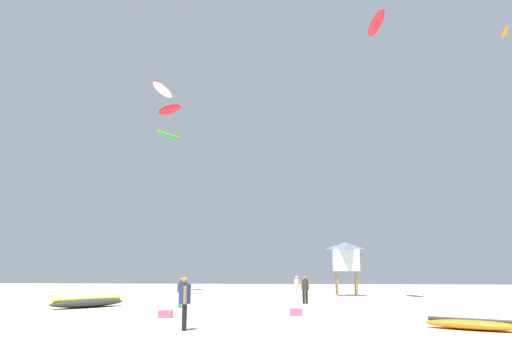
% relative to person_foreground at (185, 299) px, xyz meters
% --- Properties ---
extents(person_foreground, '(0.40, 0.57, 1.78)m').
position_rel_person_foreground_xyz_m(person_foreground, '(0.00, 0.00, 0.00)').
color(person_foreground, black).
rests_on(person_foreground, ground).
extents(person_midground, '(0.36, 0.48, 1.59)m').
position_rel_person_foreground_xyz_m(person_midground, '(3.60, 18.32, -0.11)').
color(person_midground, silver).
rests_on(person_midground, ground).
extents(person_left, '(0.53, 0.36, 1.59)m').
position_rel_person_foreground_xyz_m(person_left, '(-2.53, 9.79, -0.11)').
color(person_left, teal).
rests_on(person_left, ground).
extents(person_right, '(0.52, 0.37, 1.64)m').
position_rel_person_foreground_xyz_m(person_right, '(4.15, 13.66, -0.08)').
color(person_right, black).
rests_on(person_right, ground).
extents(kite_grounded_near, '(3.27, 2.34, 0.40)m').
position_rel_person_foreground_xyz_m(kite_grounded_near, '(9.80, 0.99, -0.85)').
color(kite_grounded_near, orange).
rests_on(kite_grounded_near, ground).
extents(kite_grounded_mid, '(3.52, 4.29, 0.53)m').
position_rel_person_foreground_xyz_m(kite_grounded_mid, '(-7.62, 9.45, -0.78)').
color(kite_grounded_mid, '#2D2D33').
rests_on(kite_grounded_mid, ground).
extents(lifeguard_tower, '(2.30, 2.30, 4.15)m').
position_rel_person_foreground_xyz_m(lifeguard_tower, '(7.41, 22.82, 2.02)').
color(lifeguard_tower, '#8C704C').
rests_on(lifeguard_tower, ground).
extents(cooler_box, '(0.56, 0.36, 0.32)m').
position_rel_person_foreground_xyz_m(cooler_box, '(-1.83, 4.20, -0.88)').
color(cooler_box, '#E5598C').
rests_on(cooler_box, ground).
extents(gear_bag, '(0.56, 0.36, 0.32)m').
position_rel_person_foreground_xyz_m(gear_bag, '(3.72, 5.62, -0.88)').
color(gear_bag, '#E5598C').
rests_on(gear_bag, ground).
extents(kite_aloft_0, '(3.78, 3.26, 0.95)m').
position_rel_person_foreground_xyz_m(kite_aloft_0, '(-10.51, 34.09, 18.53)').
color(kite_aloft_0, red).
extents(kite_aloft_1, '(1.02, 2.13, 0.48)m').
position_rel_person_foreground_xyz_m(kite_aloft_1, '(21.08, 22.29, 20.29)').
color(kite_aloft_1, orange).
extents(kite_aloft_2, '(1.57, 4.53, 0.56)m').
position_rel_person_foreground_xyz_m(kite_aloft_2, '(-9.62, 28.39, 18.64)').
color(kite_aloft_2, white).
extents(kite_aloft_3, '(2.00, 2.84, 0.58)m').
position_rel_person_foreground_xyz_m(kite_aloft_3, '(-7.02, 21.98, 12.05)').
color(kite_aloft_3, green).
extents(kite_aloft_6, '(1.31, 4.01, 0.85)m').
position_rel_person_foreground_xyz_m(kite_aloft_6, '(9.81, 17.24, 18.98)').
color(kite_aloft_6, red).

